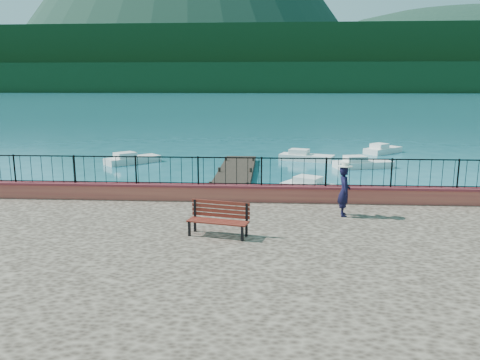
# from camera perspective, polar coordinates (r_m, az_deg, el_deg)

# --- Properties ---
(ground) EXTENTS (2000.00, 2000.00, 0.00)m
(ground) POSITION_cam_1_polar(r_m,az_deg,el_deg) (13.20, 3.55, -11.65)
(ground) COLOR #19596B
(ground) RESTS_ON ground
(parapet) EXTENTS (28.00, 0.46, 0.58)m
(parapet) POSITION_cam_1_polar(r_m,az_deg,el_deg) (16.26, 3.66, -1.64)
(parapet) COLOR #C35C46
(parapet) RESTS_ON promenade
(railing) EXTENTS (27.00, 0.05, 0.95)m
(railing) POSITION_cam_1_polar(r_m,az_deg,el_deg) (16.11, 3.70, 1.01)
(railing) COLOR black
(railing) RESTS_ON parapet
(dock) EXTENTS (2.00, 16.00, 0.30)m
(dock) POSITION_cam_1_polar(r_m,az_deg,el_deg) (24.74, -0.98, -0.20)
(dock) COLOR #2D231C
(dock) RESTS_ON ground
(far_forest) EXTENTS (900.00, 60.00, 18.00)m
(far_forest) POSITION_cam_1_polar(r_m,az_deg,el_deg) (312.16, 3.79, 12.27)
(far_forest) COLOR black
(far_forest) RESTS_ON ground
(foothills) EXTENTS (900.00, 120.00, 44.00)m
(foothills) POSITION_cam_1_polar(r_m,az_deg,el_deg) (372.51, 3.82, 14.16)
(foothills) COLOR black
(foothills) RESTS_ON ground
(companion_hill) EXTENTS (448.00, 384.00, 180.00)m
(companion_hill) POSITION_cam_1_polar(r_m,az_deg,el_deg) (613.00, 25.15, 10.04)
(companion_hill) COLOR #142D23
(companion_hill) RESTS_ON ground
(park_bench) EXTENTS (1.72, 0.90, 0.91)m
(park_bench) POSITION_cam_1_polar(r_m,az_deg,el_deg) (12.62, -2.65, -5.60)
(park_bench) COLOR black
(park_bench) RESTS_ON promenade
(person) EXTENTS (0.39, 0.58, 1.55)m
(person) POSITION_cam_1_polar(r_m,az_deg,el_deg) (14.73, 12.58, -1.36)
(person) COLOR black
(person) RESTS_ON promenade
(hat) EXTENTS (0.44, 0.44, 0.12)m
(hat) POSITION_cam_1_polar(r_m,az_deg,el_deg) (14.57, 12.73, 1.85)
(hat) COLOR silver
(hat) RESTS_ON person
(boat_0) EXTENTS (3.82, 2.19, 0.80)m
(boat_0) POSITION_cam_1_polar(r_m,az_deg,el_deg) (22.05, -17.51, -1.54)
(boat_0) COLOR silver
(boat_0) RESTS_ON ground
(boat_1) EXTENTS (3.65, 2.90, 0.80)m
(boat_1) POSITION_cam_1_polar(r_m,az_deg,el_deg) (22.95, 9.43, -0.65)
(boat_1) COLOR silver
(boat_1) RESTS_ON ground
(boat_2) EXTENTS (3.85, 2.12, 0.80)m
(boat_2) POSITION_cam_1_polar(r_m,az_deg,el_deg) (30.65, 14.79, 2.19)
(boat_2) COLOR silver
(boat_2) RESTS_ON ground
(boat_3) EXTENTS (3.53, 3.44, 0.80)m
(boat_3) POSITION_cam_1_polar(r_m,az_deg,el_deg) (32.22, -12.96, 2.72)
(boat_3) COLOR silver
(boat_3) RESTS_ON ground
(boat_4) EXTENTS (3.91, 2.42, 0.80)m
(boat_4) POSITION_cam_1_polar(r_m,az_deg,el_deg) (32.74, 8.14, 3.04)
(boat_4) COLOR white
(boat_4) RESTS_ON ground
(boat_5) EXTENTS (3.30, 3.20, 0.80)m
(boat_5) POSITION_cam_1_polar(r_m,az_deg,el_deg) (37.70, 17.04, 3.76)
(boat_5) COLOR white
(boat_5) RESTS_ON ground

